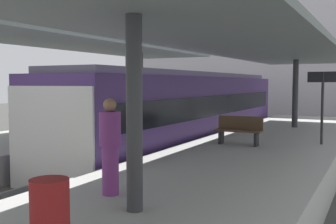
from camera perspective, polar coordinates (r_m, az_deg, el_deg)
name	(u,v)px	position (r m, az deg, el deg)	size (l,w,h in m)	color
ground_plane	(115,179)	(12.34, -7.47, -9.36)	(80.00, 80.00, 0.00)	#383835
platform_left	(23,152)	(14.72, -19.74, -5.38)	(4.40, 28.00, 1.00)	#9E9E99
platform_right	(238,176)	(10.56, 9.85, -8.90)	(4.40, 28.00, 1.00)	#9E9E99
track_ballast	(115,176)	(12.32, -7.47, -8.90)	(3.20, 28.00, 0.20)	#4C4742
rail_near_side	(96,168)	(12.70, -10.16, -7.75)	(0.08, 28.00, 0.14)	slate
rail_far_side	(136,173)	(11.89, -4.61, -8.52)	(0.08, 28.00, 0.14)	slate
commuter_train	(188,111)	(16.55, 2.84, 0.16)	(2.78, 15.79, 3.10)	#472D6B
canopy_left	(51,41)	(15.58, -16.25, 9.60)	(4.18, 21.00, 3.53)	#333335
canopy_right	(255,47)	(11.68, 12.18, 9.03)	(4.18, 21.00, 3.00)	#333335
platform_bench	(239,129)	(12.43, 10.03, -2.43)	(1.40, 0.41, 0.86)	black
platform_sign	(323,91)	(13.07, 21.01, 2.77)	(0.90, 0.08, 2.21)	#262628
litter_bin	(50,214)	(4.84, -16.34, -13.69)	(0.44, 0.44, 0.80)	maroon
passenger_near_bench	(110,145)	(6.80, -8.17, -4.64)	(0.36, 0.36, 1.62)	#7A337A
station_building_backdrop	(248,48)	(31.20, 11.20, 8.88)	(18.00, 6.00, 11.00)	#B7B2B7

